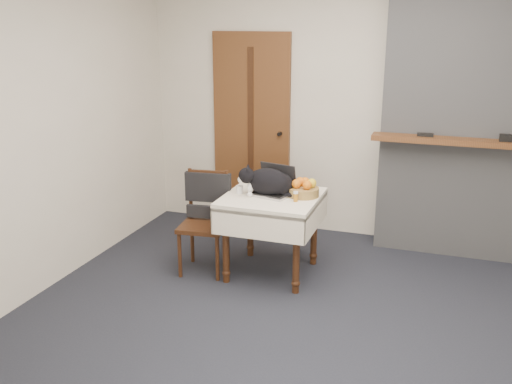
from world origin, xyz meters
TOP-DOWN VIEW (x-y plane):
  - ground at (0.00, 0.00)m, footprint 4.50×4.50m
  - room_shell at (0.00, 0.46)m, footprint 4.52×4.01m
  - door at (-1.20, 1.97)m, footprint 0.82×0.10m
  - chimney at (0.90, 1.85)m, footprint 1.62×0.48m
  - side_table at (-0.60, 0.80)m, footprint 0.78×0.78m
  - laptop at (-0.61, 0.86)m, footprint 0.39×0.36m
  - cat at (-0.63, 0.80)m, footprint 0.56×0.32m
  - cream_jar at (-0.88, 0.78)m, footprint 0.06×0.06m
  - pill_bottle at (-0.37, 0.71)m, footprint 0.04×0.04m
  - fruit_basket at (-0.35, 0.88)m, footprint 0.26×0.26m
  - desk_clutter at (-0.45, 0.85)m, footprint 0.12×0.07m
  - chair at (-1.18, 0.74)m, footprint 0.44×0.43m

SIDE VIEW (x-z plane):
  - ground at x=0.00m, z-range 0.00..0.00m
  - chair at x=-1.18m, z-range 0.12..0.99m
  - side_table at x=-0.60m, z-range 0.24..0.94m
  - desk_clutter at x=-0.45m, z-range 0.70..0.71m
  - cream_jar at x=-0.88m, z-range 0.70..0.77m
  - pill_bottle at x=-0.37m, z-range 0.70..0.78m
  - fruit_basket at x=-0.35m, z-range 0.69..0.83m
  - laptop at x=-0.61m, z-range 0.64..0.89m
  - cat at x=-0.63m, z-range 0.68..0.95m
  - door at x=-1.20m, z-range 0.00..2.00m
  - chimney at x=0.90m, z-range 0.00..2.60m
  - room_shell at x=0.00m, z-range 0.46..3.07m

